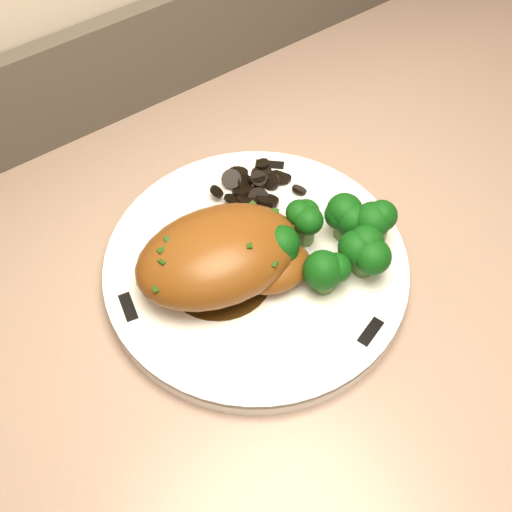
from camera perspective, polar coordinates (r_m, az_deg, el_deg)
counter at (r=0.96m, az=2.08°, el=-16.69°), size 1.89×0.64×0.94m
plate at (r=0.60m, az=0.00°, el=-1.06°), size 0.29×0.29×0.02m
rim_accent_0 at (r=0.67m, az=1.23°, el=8.11°), size 0.03×0.03×0.00m
rim_accent_1 at (r=0.58m, az=-11.29°, el=-4.48°), size 0.02×0.03×0.00m
rim_accent_2 at (r=0.56m, az=10.14°, el=-6.66°), size 0.03×0.02×0.00m
gravy_pool at (r=0.59m, az=-3.28°, el=-1.57°), size 0.10×0.10×0.00m
chicken_breast at (r=0.56m, az=-2.83°, el=-0.07°), size 0.17×0.13×0.06m
mushroom_pile at (r=0.64m, az=-0.12°, el=5.52°), size 0.09×0.06×0.02m
broccoli_florets at (r=0.58m, az=6.94°, el=1.46°), size 0.12×0.09×0.05m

